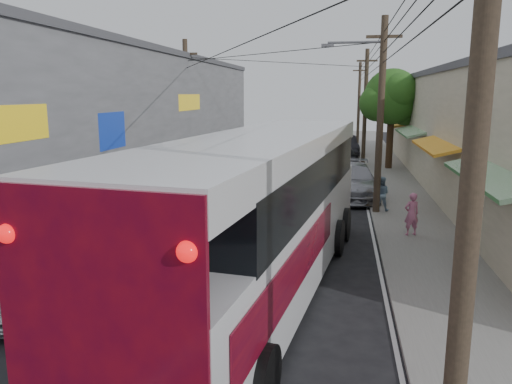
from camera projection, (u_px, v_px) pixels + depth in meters
ground at (133, 366)px, 9.31m from camera, size 120.00×120.00×0.00m
sidewalk at (392, 184)px, 27.54m from camera, size 3.00×80.00×0.12m
building_right at (474, 127)px, 28.12m from camera, size 7.09×40.00×6.25m
building_left at (118, 118)px, 27.42m from camera, size 7.20×36.00×7.25m
utility_poles at (333, 109)px, 27.63m from camera, size 11.80×45.28×8.00m
street_tree at (393, 99)px, 32.40m from camera, size 4.40×4.00×6.60m
coach_bus at (263, 211)px, 12.58m from camera, size 4.63×14.15×4.01m
jeepney at (48, 274)px, 12.16m from camera, size 2.88×5.10×1.34m
parked_suv at (353, 181)px, 24.26m from camera, size 2.60×5.74×1.63m
parked_car_mid at (343, 157)px, 33.65m from camera, size 2.24×4.68×1.54m
parked_car_far at (345, 146)px, 40.77m from camera, size 2.35×5.12×1.62m
pedestrian_near at (412, 214)px, 17.36m from camera, size 0.65×0.54×1.51m
pedestrian_far at (381, 194)px, 21.06m from camera, size 0.77×0.64×1.44m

